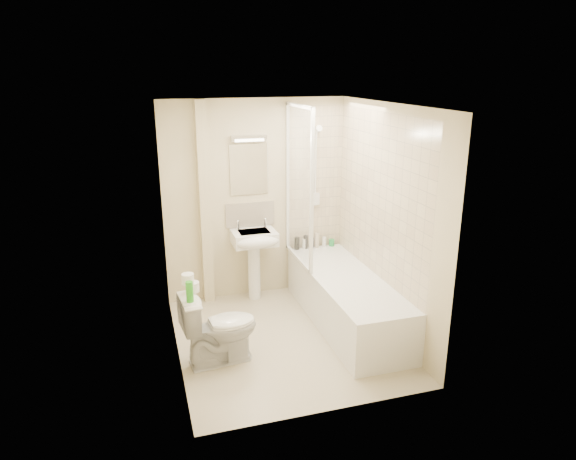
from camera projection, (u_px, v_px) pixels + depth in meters
name	position (u px, v px, depth m)	size (l,w,h in m)	color
floor	(285.00, 339.00, 5.40)	(2.50, 2.50, 0.00)	beige
wall_back	(256.00, 200.00, 6.18)	(2.20, 0.02, 2.40)	beige
wall_left	(171.00, 240.00, 4.73)	(0.02, 2.50, 2.40)	beige
wall_right	(386.00, 221.00, 5.34)	(0.02, 2.50, 2.40)	beige
ceiling	(285.00, 105.00, 4.68)	(2.20, 2.50, 0.02)	white
tile_back	(315.00, 178.00, 6.31)	(0.70, 0.01, 1.75)	beige
tile_right	(379.00, 197.00, 5.41)	(0.01, 2.10, 1.75)	beige
pipe_boxing	(205.00, 205.00, 5.95)	(0.12, 0.12, 2.40)	beige
splashback	(250.00, 214.00, 6.20)	(0.60, 0.01, 0.30)	beige
mirror	(249.00, 170.00, 6.03)	(0.46, 0.01, 0.60)	white
strip_light	(249.00, 138.00, 5.90)	(0.42, 0.07, 0.07)	silver
bathtub	(346.00, 299.00, 5.66)	(0.70, 2.10, 0.55)	white
shower_screen	(299.00, 186.00, 5.80)	(0.04, 0.92, 1.80)	white
shower_fixture	(316.00, 169.00, 6.23)	(0.10, 0.16, 0.99)	white
pedestal_sink	(255.00, 246.00, 6.09)	(0.52, 0.48, 1.00)	white
bottle_black_a	(297.00, 243.00, 6.41)	(0.06, 0.06, 0.16)	black
bottle_white_a	(304.00, 244.00, 6.44)	(0.05, 0.05, 0.13)	white
bottle_black_b	(306.00, 242.00, 6.43)	(0.05, 0.05, 0.17)	black
bottle_blue	(312.00, 243.00, 6.46)	(0.05, 0.05, 0.13)	navy
bottle_cream	(317.00, 240.00, 6.47)	(0.06, 0.06, 0.19)	beige
bottle_white_b	(324.00, 242.00, 6.51)	(0.05, 0.05, 0.13)	white
bottle_green	(332.00, 243.00, 6.54)	(0.07, 0.07, 0.09)	green
toilet	(219.00, 327.00, 4.88)	(0.75, 0.48, 0.73)	white
toilet_roll_lower	(193.00, 287.00, 4.77)	(0.12, 0.12, 0.09)	white
toilet_roll_upper	(188.00, 279.00, 4.71)	(0.11, 0.11, 0.10)	white
green_bottle	(190.00, 292.00, 4.55)	(0.07, 0.07, 0.19)	green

